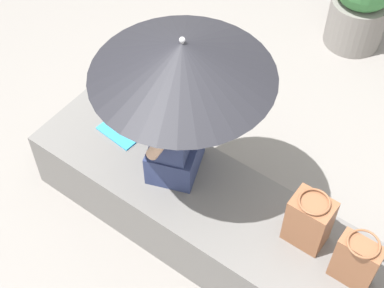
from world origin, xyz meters
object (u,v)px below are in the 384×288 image
(parasol, at_px, (182,60))
(magazine, at_px, (122,130))
(person_seated, at_px, (174,125))
(tote_bag_canvas, at_px, (356,261))
(handbag_black, at_px, (309,220))

(parasol, relative_size, magazine, 3.73)
(person_seated, distance_m, tote_bag_canvas, 1.21)
(handbag_black, distance_m, magazine, 1.34)
(tote_bag_canvas, bearing_deg, handbag_black, 166.76)
(tote_bag_canvas, xyz_separation_m, magazine, (-1.64, 0.07, -0.17))
(handbag_black, bearing_deg, tote_bag_canvas, -13.24)
(parasol, bearing_deg, person_seated, -174.51)
(tote_bag_canvas, bearing_deg, magazine, 177.63)
(magazine, bearing_deg, tote_bag_canvas, 2.89)
(handbag_black, bearing_deg, person_seated, -177.86)
(person_seated, distance_m, handbag_black, 0.90)
(parasol, bearing_deg, tote_bag_canvas, -2.36)
(handbag_black, height_order, magazine, handbag_black)
(parasol, xyz_separation_m, tote_bag_canvas, (1.12, -0.05, -0.73))
(person_seated, bearing_deg, magazine, 176.52)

